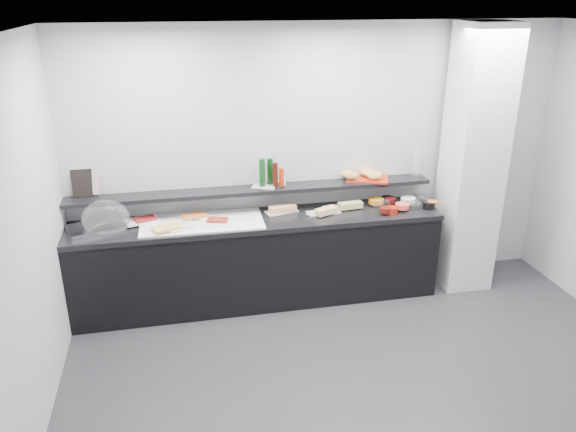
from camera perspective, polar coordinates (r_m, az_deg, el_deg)
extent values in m
plane|color=#2D2D30|center=(4.65, 9.60, -17.77)|extent=(5.00, 5.00, 0.00)
cube|color=#ADB0B4|center=(5.72, 3.29, 5.61)|extent=(5.00, 0.02, 2.70)
plane|color=white|center=(3.62, 12.38, 17.49)|extent=(5.00, 5.00, 0.00)
cube|color=silver|center=(5.98, 18.27, 5.24)|extent=(0.50, 0.50, 2.70)
cube|color=black|center=(5.65, -3.01, -4.69)|extent=(3.60, 0.60, 0.85)
cube|color=black|center=(5.46, -3.11, -0.47)|extent=(3.62, 0.62, 0.05)
cube|color=black|center=(5.54, -3.44, 2.65)|extent=(3.60, 0.25, 0.04)
cube|color=#BABDC2|center=(5.48, -18.98, -1.11)|extent=(0.57, 0.47, 0.04)
ellipsoid|color=white|center=(5.37, -18.03, -0.23)|extent=(0.44, 0.29, 0.34)
cube|color=white|center=(5.40, -8.73, -0.62)|extent=(1.17, 0.57, 0.01)
cube|color=white|center=(5.51, -14.72, -0.44)|extent=(0.35, 0.29, 0.01)
cube|color=maroon|center=(5.49, -14.33, -0.29)|extent=(0.22, 0.18, 0.02)
cube|color=white|center=(5.53, -9.52, 0.05)|extent=(0.34, 0.28, 0.01)
cube|color=orange|center=(5.47, -9.47, 0.04)|extent=(0.25, 0.20, 0.02)
cube|color=silver|center=(5.27, -10.84, -1.14)|extent=(0.31, 0.26, 0.01)
cube|color=#DEBF56|center=(5.24, -12.25, -1.17)|extent=(0.29, 0.24, 0.02)
cube|color=white|center=(5.34, -7.25, -0.60)|extent=(0.37, 0.29, 0.01)
cube|color=maroon|center=(5.34, -7.18, -0.40)|extent=(0.21, 0.17, 0.02)
cube|color=silver|center=(5.59, -0.66, 0.46)|extent=(0.34, 0.21, 0.01)
cube|color=#E3A977|center=(5.57, -0.56, 0.77)|extent=(0.28, 0.15, 0.06)
cylinder|color=#BABCC2|center=(5.49, -0.90, 0.15)|extent=(0.15, 0.07, 0.01)
cube|color=silver|center=(5.58, 3.62, 0.37)|extent=(0.34, 0.18, 0.01)
cube|color=#E1BA76|center=(5.52, 3.90, 0.53)|extent=(0.24, 0.17, 0.06)
cylinder|color=silver|center=(5.49, 2.63, 0.16)|extent=(0.16, 0.02, 0.01)
cube|color=silver|center=(5.74, 5.34, 0.94)|extent=(0.37, 0.22, 0.01)
cube|color=tan|center=(5.69, 6.35, 1.11)|extent=(0.25, 0.12, 0.06)
cylinder|color=silver|center=(5.70, 5.91, 0.89)|extent=(0.16, 0.02, 0.01)
cylinder|color=white|center=(5.83, 9.39, 1.35)|extent=(0.19, 0.19, 0.07)
cylinder|color=orange|center=(5.83, 8.94, 1.51)|extent=(0.19, 0.19, 0.05)
cylinder|color=black|center=(5.91, 10.10, 1.59)|extent=(0.14, 0.14, 0.07)
cylinder|color=#560C0F|center=(5.87, 10.30, 1.57)|extent=(0.14, 0.14, 0.05)
cylinder|color=white|center=(6.02, 13.23, 1.72)|extent=(0.17, 0.17, 0.07)
cylinder|color=white|center=(5.92, 12.09, 1.61)|extent=(0.16, 0.16, 0.05)
cylinder|color=maroon|center=(5.64, 10.47, 0.56)|extent=(0.16, 0.16, 0.07)
cylinder|color=#53110B|center=(5.61, 9.85, 0.62)|extent=(0.13, 0.13, 0.05)
cylinder|color=white|center=(5.82, 12.56, 1.07)|extent=(0.16, 0.16, 0.07)
cylinder|color=#DC5336|center=(5.74, 11.53, 1.00)|extent=(0.14, 0.14, 0.05)
cylinder|color=black|center=(5.86, 14.13, 1.09)|extent=(0.15, 0.15, 0.07)
cylinder|color=orange|center=(5.88, 14.43, 1.26)|extent=(0.12, 0.12, 0.05)
cube|color=black|center=(5.60, -20.17, 3.16)|extent=(0.19, 0.08, 0.26)
cube|color=#D6A59A|center=(5.60, -19.55, 3.25)|extent=(0.21, 0.13, 0.22)
cube|color=silver|center=(5.55, -2.45, 3.02)|extent=(0.26, 0.22, 0.01)
cylinder|color=black|center=(5.57, -1.83, 4.56)|extent=(0.06, 0.06, 0.26)
cylinder|color=#351209|center=(5.50, -1.30, 4.23)|extent=(0.06, 0.06, 0.24)
cylinder|color=#103E14|center=(5.50, -2.64, 4.42)|extent=(0.07, 0.07, 0.28)
cylinder|color=#AA2A0C|center=(5.52, -0.67, 3.96)|extent=(0.05, 0.05, 0.18)
cylinder|color=silver|center=(5.55, -0.38, 3.47)|extent=(0.03, 0.03, 0.07)
cylinder|color=white|center=(5.57, -0.47, 3.53)|extent=(0.04, 0.04, 0.07)
cube|color=#A72B12|center=(5.84, 8.08, 3.81)|extent=(0.49, 0.43, 0.02)
ellipsoid|color=tan|center=(5.79, 6.04, 4.29)|extent=(0.16, 0.14, 0.08)
ellipsoid|color=tan|center=(5.84, 8.22, 4.32)|extent=(0.16, 0.13, 0.08)
ellipsoid|color=tan|center=(5.88, 8.00, 4.46)|extent=(0.18, 0.15, 0.08)
ellipsoid|color=tan|center=(5.76, 8.77, 4.04)|extent=(0.16, 0.14, 0.08)
ellipsoid|color=tan|center=(5.79, 8.92, 4.12)|extent=(0.17, 0.13, 0.08)
ellipsoid|color=#BE8148|center=(5.73, 6.49, 4.07)|extent=(0.16, 0.12, 0.08)
ellipsoid|color=#CB844D|center=(5.84, 8.30, 4.31)|extent=(0.16, 0.13, 0.08)
cylinder|color=white|center=(5.97, 12.92, 5.26)|extent=(0.13, 0.13, 0.30)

